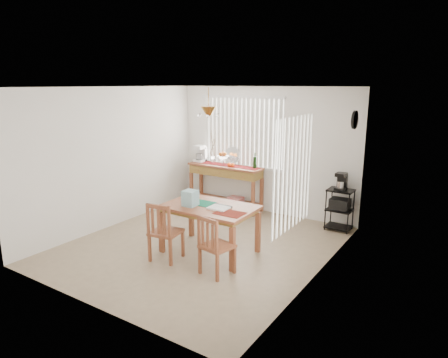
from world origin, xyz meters
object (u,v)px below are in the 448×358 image
Objects in this scene: cart_items at (342,182)px; wire_cart at (340,206)px; chair_right at (215,246)px; dining_table at (209,211)px; chair_left at (164,232)px; sideboard at (226,176)px.

wire_cart is at bearing -90.00° from cart_items.
chair_right is at bearing -108.31° from cart_items.
cart_items reaches higher than chair_right.
wire_cart is 2.43× the size of cart_items.
cart_items reaches higher than dining_table.
wire_cart is at bearing 56.60° from chair_left.
sideboard reaches higher than wire_cart.
chair_right is (0.52, -0.61, -0.25)m from dining_table.
sideboard is 1.91× the size of chair_right.
sideboard is 5.32× the size of cart_items.
wire_cart is 2.89m from chair_right.
chair_left is 0.92m from chair_right.
sideboard is 2.85m from chair_left.
chair_right is at bearing 1.59° from chair_left.
sideboard is 2.50m from cart_items.
chair_left is (-0.39, -0.63, -0.23)m from dining_table.
cart_items is at bearing 0.35° from sideboard.
chair_right is (1.58, -2.73, -0.28)m from sideboard.
wire_cart is 0.53× the size of dining_table.
dining_table is at bearing 130.61° from chair_right.
chair_right is (-0.91, -2.75, -0.48)m from cart_items.
cart_items is 0.22× the size of dining_table.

